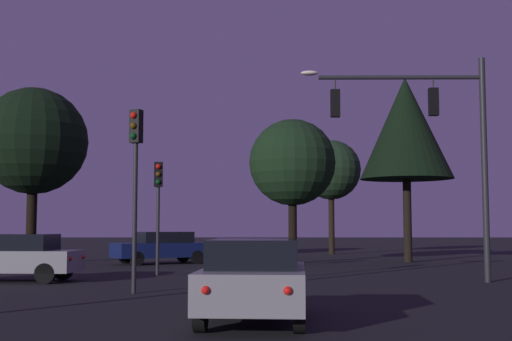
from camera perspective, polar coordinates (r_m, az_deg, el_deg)
name	(u,v)px	position (r m, az deg, el deg)	size (l,w,h in m)	color
ground_plane	(299,267)	(30.05, 3.68, -8.13)	(168.00, 168.00, 0.00)	black
traffic_signal_mast_arm	(436,129)	(22.52, 14.96, 3.40)	(5.99, 0.38, 7.24)	#232326
traffic_light_corner_left	(138,164)	(18.30, -10.00, 0.58)	(0.37, 0.39, 4.90)	#232326
traffic_light_corner_right	(160,195)	(24.60, -8.09, -2.04)	(0.32, 0.36, 4.10)	#232326
car_nearside_lane	(257,279)	(12.63, 0.09, -9.13)	(2.10, 4.19, 1.52)	gray
car_crossing_left	(17,257)	(23.14, -19.56, -6.89)	(4.29, 2.07, 1.52)	gray
car_far_lane	(164,247)	(32.54, -7.77, -6.43)	(4.84, 3.82, 1.52)	#0F1947
tree_behind_sign	(333,170)	(44.05, 6.56, 0.01)	(3.88, 3.88, 7.40)	black
tree_left_far	(36,141)	(34.59, -18.13, 2.35)	(5.21, 5.21, 8.55)	black
tree_center_horizon	(408,128)	(34.84, 12.75, 3.50)	(4.66, 4.66, 9.33)	black
tree_right_cluster	(295,163)	(32.93, 3.28, 0.66)	(4.23, 4.23, 7.02)	black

